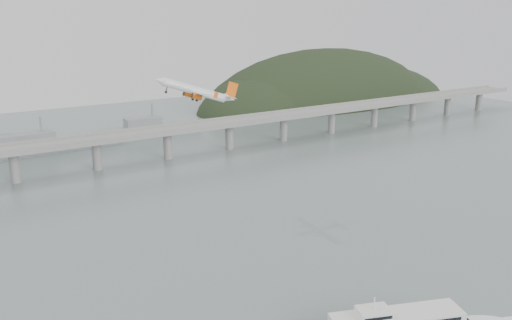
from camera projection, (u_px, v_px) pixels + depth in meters
ground at (333, 281)px, 209.62m from camera, size 900.00×900.00×0.00m
bridge at (138, 138)px, 366.01m from camera, size 800.00×22.00×23.90m
headland at (332, 117)px, 632.34m from camera, size 365.00×155.00×156.00m
airliner at (197, 91)px, 237.88m from camera, size 39.23×35.71×15.03m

